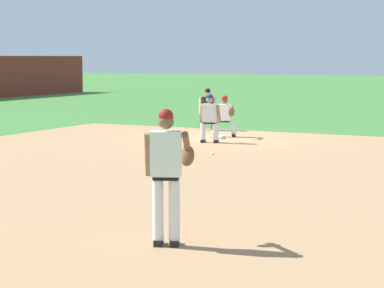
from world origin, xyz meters
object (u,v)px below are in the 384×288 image
first_base_bag (218,137)px  baserunner (210,116)px  baseball (213,153)px  pitcher (168,168)px  first_baseman (225,114)px  umpire (208,107)px

first_base_bag → baserunner: 1.41m
first_base_bag → baseball: (-3.62, -1.50, -0.01)m
first_base_bag → baseball: size_ratio=5.14×
baserunner → pitcher: bearing=-157.5°
pitcher → first_baseman: 13.86m
baseball → umpire: 6.67m
first_base_bag → baserunner: bearing=-167.6°
baseball → umpire: umpire is taller
baseball → pitcher: (-8.83, -3.43, 1.02)m
first_baseman → pitcher: bearing=-159.2°
first_base_bag → umpire: bearing=32.1°
umpire → pitcher: bearing=-156.6°
first_base_bag → first_baseman: 0.85m
pitcher → first_baseman: size_ratio=1.39×
first_base_bag → pitcher: 13.42m
pitcher → first_baseman: bearing=20.8°
pitcher → baserunner: (11.27, 4.67, -0.27)m
pitcher → umpire: size_ratio=1.27×
first_base_bag → first_baseman: size_ratio=0.28×
baseball → umpire: bearing=26.5°
umpire → baseball: bearing=-153.5°
first_base_bag → umpire: size_ratio=0.26×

